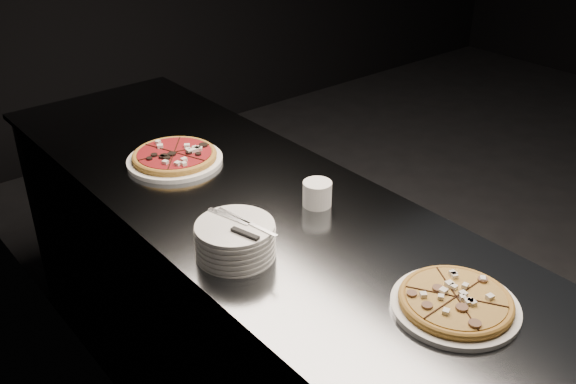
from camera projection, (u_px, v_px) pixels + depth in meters
floor at (562, 223)px, 3.61m from camera, size 5.00×5.00×0.00m
wall_left at (128, 76)px, 1.55m from camera, size 0.02×5.00×2.80m
counter at (258, 316)px, 2.21m from camera, size 0.74×2.44×0.92m
pizza_mushroom at (455, 302)px, 1.52m from camera, size 0.31×0.31×0.04m
pizza_tomato at (175, 157)px, 2.21m from camera, size 0.34×0.34×0.04m
plate_stack at (235, 240)px, 1.70m from camera, size 0.21×0.21×0.10m
cutlery at (241, 225)px, 1.67m from camera, size 0.07×0.23×0.01m
ramekin at (317, 193)px, 1.94m from camera, size 0.09×0.09×0.08m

